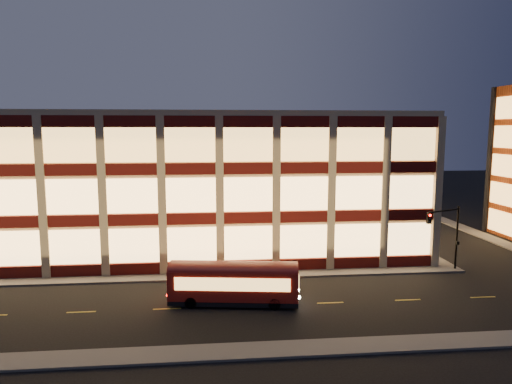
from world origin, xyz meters
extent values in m
plane|color=black|center=(0.00, 0.00, 0.00)|extent=(200.00, 200.00, 0.00)
cube|color=#514F4C|center=(-3.00, 1.00, 0.07)|extent=(54.00, 2.00, 0.15)
cube|color=#514F4C|center=(23.00, 17.00, 0.07)|extent=(2.00, 30.00, 0.15)
cube|color=#514F4C|center=(34.00, 17.00, 0.07)|extent=(2.00, 30.00, 0.15)
cube|color=#514F4C|center=(0.00, -13.00, 0.07)|extent=(100.00, 2.00, 0.15)
cube|color=tan|center=(-3.00, 17.00, 7.00)|extent=(50.00, 30.00, 14.00)
cube|color=tan|center=(-3.00, 17.00, 14.25)|extent=(50.40, 30.40, 0.50)
cube|color=#470C0A|center=(-3.00, 1.88, 0.65)|extent=(50.10, 0.25, 1.00)
cube|color=#EAAF62|center=(-3.00, 1.90, 2.75)|extent=(49.00, 0.20, 3.00)
cube|color=#470C0A|center=(22.12, 17.00, 0.65)|extent=(0.25, 30.10, 1.00)
cube|color=#EAAF62|center=(22.10, 17.00, 2.75)|extent=(0.20, 29.00, 3.00)
cube|color=#470C0A|center=(-3.00, 1.88, 5.05)|extent=(50.10, 0.25, 1.00)
cube|color=#EAAF62|center=(-3.00, 1.90, 7.15)|extent=(49.00, 0.20, 3.00)
cube|color=#470C0A|center=(22.12, 17.00, 5.05)|extent=(0.25, 30.10, 1.00)
cube|color=#EAAF62|center=(22.10, 17.00, 7.15)|extent=(0.20, 29.00, 3.00)
cube|color=#470C0A|center=(-3.00, 1.88, 9.45)|extent=(50.10, 0.25, 1.00)
cube|color=#EAAF62|center=(-3.00, 1.90, 11.55)|extent=(49.00, 0.20, 3.00)
cube|color=#470C0A|center=(22.12, 17.00, 9.45)|extent=(0.25, 30.10, 1.00)
cube|color=#EAAF62|center=(22.10, 17.00, 11.55)|extent=(0.20, 29.00, 3.00)
cube|color=black|center=(36.00, 16.00, 9.00)|extent=(0.60, 0.60, 18.00)
cube|color=#FFB759|center=(35.92, 12.00, 1.80)|extent=(0.16, 6.60, 2.60)
cube|color=#FFB759|center=(35.92, 12.00, 5.20)|extent=(0.16, 6.60, 2.60)
cube|color=#FFB759|center=(35.92, 12.00, 8.60)|extent=(0.16, 6.60, 2.60)
cube|color=#FFB759|center=(35.92, 12.00, 12.00)|extent=(0.16, 6.60, 2.60)
cylinder|color=black|center=(23.50, 0.80, 3.00)|extent=(0.18, 0.18, 6.00)
cylinder|color=black|center=(21.75, 0.05, 5.70)|extent=(3.56, 1.63, 0.14)
cube|color=black|center=(20.00, -0.70, 5.20)|extent=(0.32, 0.32, 0.95)
sphere|color=#FF0C05|center=(20.00, -0.88, 5.50)|extent=(0.20, 0.20, 0.20)
cube|color=black|center=(23.50, 0.60, 2.60)|extent=(0.25, 0.18, 0.28)
cube|color=maroon|center=(2.83, -5.43, 1.60)|extent=(9.66, 3.66, 2.17)
cube|color=black|center=(2.83, -5.43, 0.33)|extent=(9.66, 3.66, 0.33)
cylinder|color=black|center=(-0.30, -6.04, 0.42)|extent=(0.88, 0.40, 0.85)
cylinder|color=black|center=(-0.01, -3.98, 0.42)|extent=(0.88, 0.40, 0.85)
cylinder|color=black|center=(5.67, -6.88, 0.42)|extent=(0.88, 0.40, 0.85)
cylinder|color=black|center=(5.97, -4.83, 0.42)|extent=(0.88, 0.40, 0.85)
cube|color=#FFB759|center=(2.66, -6.63, 1.89)|extent=(8.22, 1.22, 0.94)
cube|color=#FFB759|center=(3.00, -4.24, 1.89)|extent=(8.22, 1.22, 0.94)
camera|label=1|loc=(1.34, -37.84, 12.77)|focal=32.00mm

